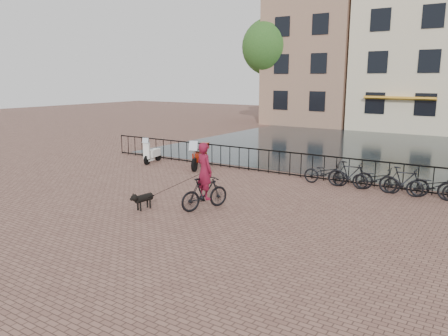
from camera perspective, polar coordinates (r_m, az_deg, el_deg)
The scene contains 15 objects.
ground at distance 12.09m, azimuth -7.97°, elevation -7.99°, with size 100.00×100.00×0.00m, color brown.
canal_water at distance 27.18m, azimuth 16.94°, elevation 2.60°, with size 20.00×20.00×0.00m, color black.
railing at distance 18.49m, azimuth 8.60°, elevation 0.50°, with size 20.00×0.05×1.02m.
canal_house_left at distance 41.40m, azimuth 12.53°, elevation 14.66°, with size 7.50×9.00×12.80m.
canal_house_mid at distance 39.17m, azimuth 23.76°, elevation 13.42°, with size 8.00×9.50×11.80m.
tree_far_left at distance 40.15m, azimuth 6.10°, elevation 15.43°, with size 5.04×5.04×9.27m.
cyclist at distance 13.56m, azimuth -2.56°, elevation -1.59°, with size 1.08×1.87×2.46m.
dog at distance 13.93m, azimuth -10.43°, elevation -4.17°, with size 0.37×0.88×0.58m.
motorcycle at distance 19.86m, azimuth -3.20°, elevation 1.95°, with size 1.06×2.01×1.40m.
scooter at distance 21.42m, azimuth -9.34°, elevation 2.43°, with size 0.74×1.49×1.33m.
parked_bike_0 at distance 17.28m, azimuth 13.16°, elevation -0.64°, with size 0.60×1.72×0.90m, color black.
parked_bike_1 at distance 16.98m, azimuth 16.16°, elevation -0.85°, with size 0.47×1.66×1.00m, color black.
parked_bike_2 at distance 16.74m, azimuth 19.25°, elevation -1.39°, with size 0.60×1.72×0.90m, color black.
parked_bike_3 at distance 16.53m, azimuth 22.44°, elevation -1.61°, with size 0.47×1.66×1.00m, color black.
parked_bike_4 at distance 16.40m, azimuth 25.67°, elevation -2.16°, with size 0.60×1.72×0.90m, color black.
Camera 1 is at (7.62, -8.47, 4.04)m, focal length 35.00 mm.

